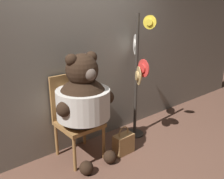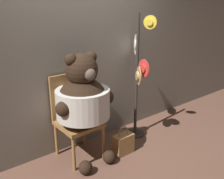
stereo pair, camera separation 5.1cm
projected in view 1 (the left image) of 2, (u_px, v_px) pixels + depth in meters
ground_plane at (111, 161)px, 3.20m from camera, size 14.00×14.00×0.00m
wall_back at (79, 66)px, 3.34m from camera, size 8.00×0.10×2.24m
chair at (75, 114)px, 3.19m from camera, size 0.49×0.51×1.07m
teddy_bear at (84, 100)px, 3.00m from camera, size 0.79×0.70×1.38m
hat_display_rack at (138, 76)px, 3.55m from camera, size 0.34×0.54×1.80m
handbag_on_ground at (124, 143)px, 3.33m from camera, size 0.27×0.15×0.39m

